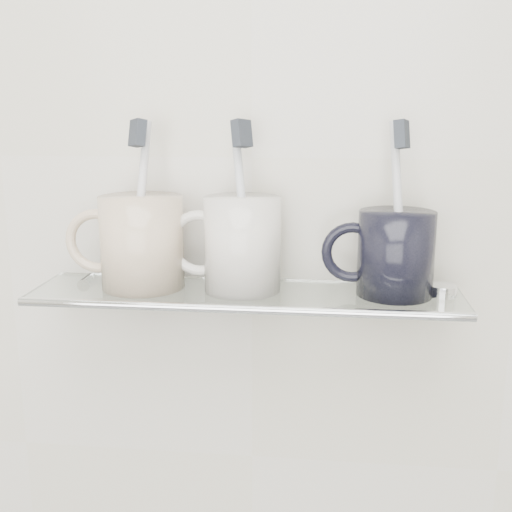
# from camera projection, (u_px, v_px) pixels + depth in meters

# --- Properties ---
(wall_back) EXTENTS (2.50, 0.00, 2.50)m
(wall_back) POSITION_uv_depth(u_px,v_px,m) (252.00, 158.00, 0.77)
(wall_back) COLOR beige
(wall_back) RESTS_ON ground
(shelf_glass) EXTENTS (0.50, 0.12, 0.01)m
(shelf_glass) POSITION_uv_depth(u_px,v_px,m) (246.00, 294.00, 0.75)
(shelf_glass) COLOR silver
(shelf_glass) RESTS_ON wall_back
(shelf_rail) EXTENTS (0.50, 0.01, 0.01)m
(shelf_rail) POSITION_uv_depth(u_px,v_px,m) (239.00, 309.00, 0.70)
(shelf_rail) COLOR silver
(shelf_rail) RESTS_ON shelf_glass
(bracket_left) EXTENTS (0.02, 0.03, 0.02)m
(bracket_left) POSITION_uv_depth(u_px,v_px,m) (88.00, 287.00, 0.82)
(bracket_left) COLOR silver
(bracket_left) RESTS_ON wall_back
(bracket_right) EXTENTS (0.02, 0.03, 0.02)m
(bracket_right) POSITION_uv_depth(u_px,v_px,m) (423.00, 298.00, 0.77)
(bracket_right) COLOR silver
(bracket_right) RESTS_ON wall_back
(mug_left) EXTENTS (0.13, 0.13, 0.11)m
(mug_left) POSITION_uv_depth(u_px,v_px,m) (142.00, 242.00, 0.75)
(mug_left) COLOR beige
(mug_left) RESTS_ON shelf_glass
(mug_left_handle) EXTENTS (0.08, 0.01, 0.08)m
(mug_left_handle) POSITION_uv_depth(u_px,v_px,m) (97.00, 241.00, 0.76)
(mug_left_handle) COLOR beige
(mug_left_handle) RESTS_ON mug_left
(toothbrush_left) EXTENTS (0.03, 0.06, 0.19)m
(toothbrush_left) POSITION_uv_depth(u_px,v_px,m) (140.00, 203.00, 0.74)
(toothbrush_left) COLOR silver
(toothbrush_left) RESTS_ON mug_left
(bristles_left) EXTENTS (0.03, 0.03, 0.03)m
(bristles_left) POSITION_uv_depth(u_px,v_px,m) (138.00, 133.00, 0.73)
(bristles_left) COLOR #272B32
(bristles_left) RESTS_ON toothbrush_left
(mug_center) EXTENTS (0.11, 0.11, 0.11)m
(mug_center) POSITION_uv_depth(u_px,v_px,m) (242.00, 244.00, 0.74)
(mug_center) COLOR silver
(mug_center) RESTS_ON shelf_glass
(mug_center_handle) EXTENTS (0.08, 0.01, 0.08)m
(mug_center_handle) POSITION_uv_depth(u_px,v_px,m) (199.00, 243.00, 0.75)
(mug_center_handle) COLOR silver
(mug_center_handle) RESTS_ON mug_center
(toothbrush_center) EXTENTS (0.04, 0.05, 0.19)m
(toothbrush_center) POSITION_uv_depth(u_px,v_px,m) (242.00, 205.00, 0.73)
(toothbrush_center) COLOR silver
(toothbrush_center) RESTS_ON mug_center
(bristles_center) EXTENTS (0.03, 0.03, 0.03)m
(bristles_center) POSITION_uv_depth(u_px,v_px,m) (242.00, 134.00, 0.71)
(bristles_center) COLOR #272B32
(bristles_center) RESTS_ON toothbrush_center
(mug_right) EXTENTS (0.11, 0.11, 0.10)m
(mug_right) POSITION_uv_depth(u_px,v_px,m) (396.00, 254.00, 0.72)
(mug_right) COLOR black
(mug_right) RESTS_ON shelf_glass
(mug_right_handle) EXTENTS (0.07, 0.01, 0.07)m
(mug_right_handle) POSITION_uv_depth(u_px,v_px,m) (352.00, 252.00, 0.73)
(mug_right_handle) COLOR black
(mug_right_handle) RESTS_ON mug_right
(toothbrush_right) EXTENTS (0.03, 0.04, 0.19)m
(toothbrush_right) POSITION_uv_depth(u_px,v_px,m) (398.00, 207.00, 0.71)
(toothbrush_right) COLOR silver
(toothbrush_right) RESTS_ON mug_right
(bristles_right) EXTENTS (0.02, 0.03, 0.03)m
(bristles_right) POSITION_uv_depth(u_px,v_px,m) (402.00, 134.00, 0.69)
(bristles_right) COLOR #272B32
(bristles_right) RESTS_ON toothbrush_right
(chrome_cap) EXTENTS (0.03, 0.03, 0.01)m
(chrome_cap) POSITION_uv_depth(u_px,v_px,m) (443.00, 291.00, 0.73)
(chrome_cap) COLOR silver
(chrome_cap) RESTS_ON shelf_glass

